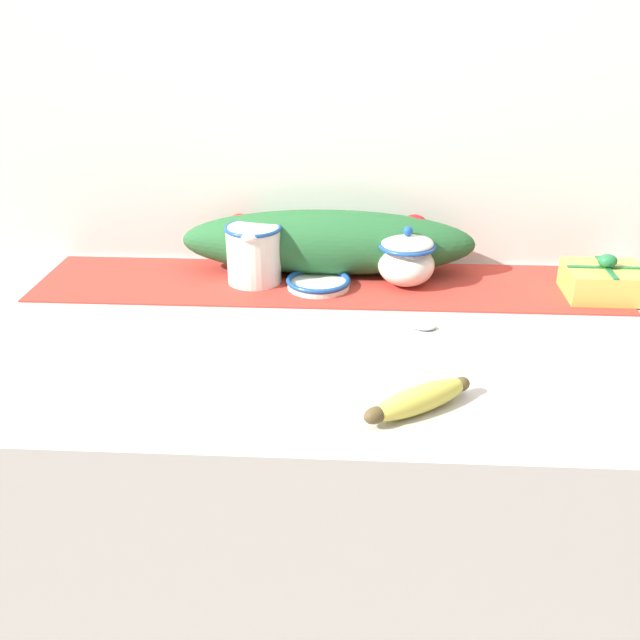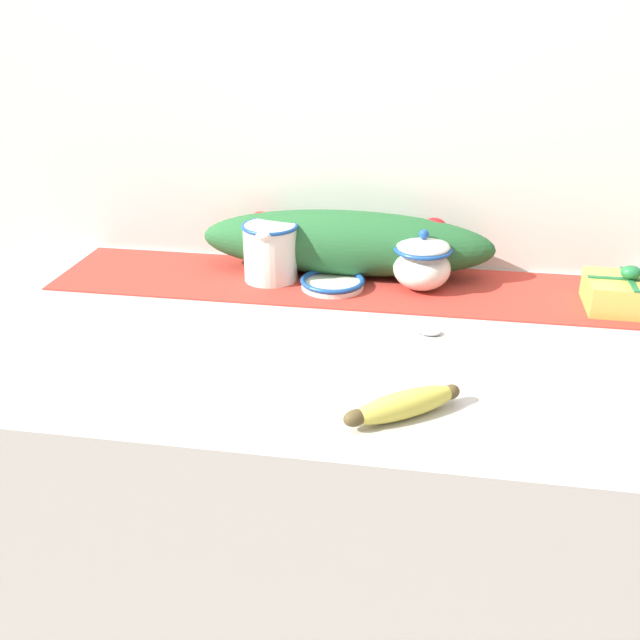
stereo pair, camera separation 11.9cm
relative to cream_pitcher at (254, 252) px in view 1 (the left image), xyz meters
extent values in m
cube|color=#B7B2AD|center=(0.15, -0.23, -0.51)|extent=(1.29, 0.75, 0.89)
cube|color=silver|center=(0.15, 0.16, 0.25)|extent=(2.09, 0.04, 2.40)
cube|color=#B23328|center=(0.15, 0.00, -0.06)|extent=(1.19, 0.26, 0.00)
cylinder|color=white|center=(0.00, 0.00, 0.00)|extent=(0.11, 0.11, 0.12)
torus|color=#194793|center=(0.00, 0.00, 0.05)|extent=(0.12, 0.12, 0.01)
torus|color=white|center=(0.00, 0.07, 0.00)|extent=(0.06, 0.01, 0.06)
ellipsoid|color=white|center=(0.00, -0.05, 0.05)|extent=(0.03, 0.02, 0.02)
ellipsoid|color=white|center=(0.31, 0.00, -0.02)|extent=(0.11, 0.11, 0.08)
torus|color=#194793|center=(0.31, 0.00, 0.02)|extent=(0.12, 0.12, 0.01)
ellipsoid|color=white|center=(0.31, 0.00, 0.03)|extent=(0.11, 0.11, 0.03)
sphere|color=#194793|center=(0.31, 0.00, 0.05)|extent=(0.02, 0.02, 0.02)
cylinder|color=white|center=(0.13, -0.03, -0.06)|extent=(0.13, 0.13, 0.01)
torus|color=#194793|center=(0.13, -0.03, -0.05)|extent=(0.13, 0.13, 0.01)
ellipsoid|color=#DBCC4C|center=(0.31, -0.48, -0.05)|extent=(0.16, 0.13, 0.04)
ellipsoid|color=brown|center=(0.24, -0.53, -0.05)|extent=(0.04, 0.04, 0.02)
ellipsoid|color=brown|center=(0.37, -0.44, -0.05)|extent=(0.04, 0.03, 0.02)
cube|color=#B7B7BC|center=(0.25, -0.22, -0.07)|extent=(0.13, 0.02, 0.00)
ellipsoid|color=#B7B7BC|center=(0.34, -0.21, -0.06)|extent=(0.04, 0.03, 0.01)
cube|color=gold|center=(0.70, -0.04, -0.03)|extent=(0.15, 0.13, 0.06)
cube|color=#1E6B38|center=(0.70, -0.04, 0.00)|extent=(0.15, 0.01, 0.00)
cube|color=#1E6B38|center=(0.70, -0.04, 0.00)|extent=(0.01, 0.13, 0.00)
ellipsoid|color=#1E6B38|center=(0.70, -0.04, 0.01)|extent=(0.04, 0.03, 0.03)
ellipsoid|color=#235B2D|center=(0.15, 0.06, 0.00)|extent=(0.62, 0.15, 0.14)
sphere|color=red|center=(-0.04, 0.08, 0.02)|extent=(0.06, 0.06, 0.06)
sphere|color=red|center=(0.15, 0.05, 0.03)|extent=(0.08, 0.08, 0.08)
sphere|color=red|center=(0.33, 0.08, 0.03)|extent=(0.06, 0.06, 0.06)
camera|label=1|loc=(0.21, -1.37, 0.48)|focal=40.00mm
camera|label=2|loc=(0.33, -1.35, 0.48)|focal=40.00mm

